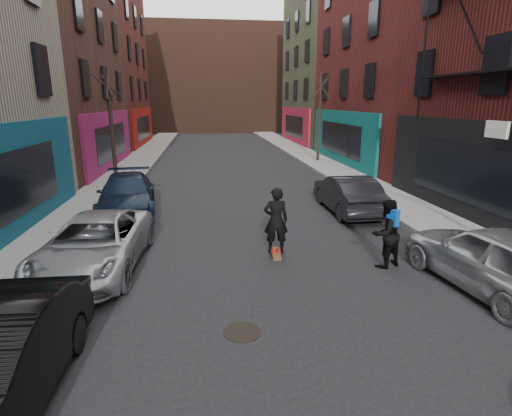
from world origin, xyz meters
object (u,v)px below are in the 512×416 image
object	(u,v)px
tree_right_far	(320,110)
skateboarder	(276,220)
parked_left_far	(95,244)
parked_right_far	(494,259)
tree_left_far	(111,117)
parked_left_end	(127,194)
parked_right_end	(347,194)
pedestrian	(386,233)
skateboard	(275,254)
manhole	(242,332)

from	to	relation	value
tree_right_far	skateboarder	bearing A→B (deg)	-109.54
parked_left_far	parked_right_far	bearing A→B (deg)	-11.89
tree_left_far	parked_left_end	size ratio (longest dim) A/B	1.32
parked_left_end	parked_right_end	world-z (taller)	parked_left_end
parked_left_far	parked_right_far	size ratio (longest dim) A/B	1.07
parked_left_far	pedestrian	distance (m)	7.31
parked_left_end	pedestrian	xyz separation A→B (m)	(7.44, -6.11, 0.18)
tree_left_far	parked_left_far	world-z (taller)	tree_left_far
tree_right_far	parked_right_end	world-z (taller)	tree_right_far
skateboard	skateboarder	size ratio (longest dim) A/B	0.44
manhole	parked_left_end	bearing A→B (deg)	112.14
skateboarder	parked_left_end	bearing A→B (deg)	-43.05
tree_right_far	skateboarder	world-z (taller)	tree_right_far
manhole	pedestrian	bearing A→B (deg)	33.46
parked_left_far	skateboard	distance (m)	4.70
pedestrian	skateboarder	bearing A→B (deg)	-44.59
skateboard	skateboarder	bearing A→B (deg)	3.21
tree_right_far	parked_right_end	distance (m)	13.34
parked_right_far	skateboard	world-z (taller)	parked_right_far
parked_right_end	tree_left_far	bearing A→B (deg)	-34.28
skateboard	skateboarder	xyz separation A→B (m)	(0.00, 0.00, 0.96)
pedestrian	manhole	bearing A→B (deg)	11.37
tree_right_far	manhole	distance (m)	22.08
parked_right_far	parked_right_end	xyz separation A→B (m)	(-0.89, 6.80, -0.05)
skateboarder	parked_right_end	bearing A→B (deg)	-127.35
parked_left_far	skateboard	size ratio (longest dim) A/B	6.02
tree_right_far	parked_right_far	distance (m)	19.85
skateboard	pedestrian	xyz separation A→B (m)	(2.63, -1.09, 0.84)
tree_right_far	skateboard	size ratio (longest dim) A/B	8.50
tree_right_far	tree_left_far	bearing A→B (deg)	-154.18
parked_left_end	skateboarder	xyz separation A→B (m)	(4.81, -5.02, 0.30)
skateboard	pedestrian	size ratio (longest dim) A/B	0.45
tree_left_far	pedestrian	bearing A→B (deg)	-52.95
parked_left_far	skateboard	world-z (taller)	parked_left_far
parked_left_end	pedestrian	world-z (taller)	pedestrian
parked_right_end	pedestrian	bearing A→B (deg)	80.64
parked_left_far	skateboarder	bearing A→B (deg)	6.95
parked_left_end	skateboarder	world-z (taller)	skateboarder
tree_left_far	tree_right_far	world-z (taller)	tree_right_far
tree_left_far	manhole	xyz separation A→B (m)	(5.14, -14.55, -3.37)
skateboard	manhole	bearing A→B (deg)	-105.91
parked_right_far	tree_left_far	bearing A→B (deg)	-58.27
parked_left_end	pedestrian	distance (m)	9.63
tree_right_far	parked_right_far	size ratio (longest dim) A/B	1.52
parked_left_far	parked_right_end	world-z (taller)	parked_right_end
parked_left_far	parked_right_far	world-z (taller)	parked_right_far
parked_left_end	manhole	world-z (taller)	parked_left_end
tree_left_far	skateboarder	bearing A→B (deg)	-59.51
pedestrian	manhole	xyz separation A→B (m)	(-3.90, -2.58, -0.88)
tree_right_far	pedestrian	size ratio (longest dim) A/B	3.86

